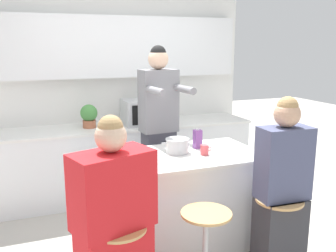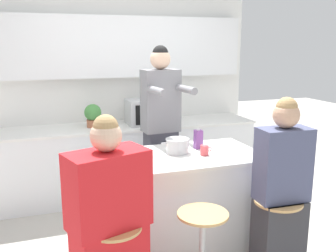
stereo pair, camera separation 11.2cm
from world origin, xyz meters
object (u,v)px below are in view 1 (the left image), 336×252
Objects in this scene: coffee_cup_near at (205,150)px; potted_plant at (89,115)px; person_cooking at (159,134)px; juice_carton at (198,139)px; person_wrapped_blanket at (114,227)px; person_seated_near at (281,196)px; cooking_pot at (177,146)px; kitchen_island at (171,203)px; microwave at (144,112)px; bar_stool_rightmost at (277,235)px; fruit_bowl at (130,159)px; banana_bunch at (139,153)px; bar_stool_center at (205,251)px.

coffee_cup_near is 1.73m from potted_plant.
juice_carton is at bearing -75.54° from person_cooking.
person_seated_near reaches higher than person_wrapped_blanket.
person_wrapped_blanket is 1.09m from cooking_pot.
coffee_cup_near is (0.29, -0.08, 0.49)m from kitchen_island.
person_cooking is 3.54× the size of microwave.
cooking_pot reaches higher than bar_stool_rightmost.
fruit_bowl is 1.56m from potted_plant.
kitchen_island is 5.34× the size of cooking_pot.
person_wrapped_blanket reaches higher than potted_plant.
juice_carton is at bearing -59.63° from potted_plant.
cooking_pot is 0.25m from coffee_cup_near.
person_seated_near is at bearing -56.64° from coffee_cup_near.
coffee_cup_near is 0.23m from juice_carton.
coffee_cup_near is (0.15, -0.77, 0.01)m from person_cooking.
banana_bunch is (-0.26, 0.10, 0.47)m from kitchen_island.
bar_stool_center is at bearing -96.39° from cooking_pot.
person_cooking reaches higher than coffee_cup_near.
fruit_bowl is (-1.06, 0.59, 0.26)m from person_seated_near.
person_wrapped_blanket reaches higher than microwave.
potted_plant is at bearing 66.64° from person_wrapped_blanket.
microwave is (-0.46, 2.10, 0.36)m from person_seated_near.
coffee_cup_near is 0.56× the size of juice_carton.
person_seated_near reaches higher than potted_plant.
microwave is at bearing 92.81° from coffee_cup_near.
coffee_cup_near is 0.20× the size of microwave.
person_seated_near is at bearing -39.50° from banana_bunch.
bar_stool_center is 2.22× the size of cooking_pot.
person_cooking is 0.93m from fruit_bowl.
bar_stool_center is at bearing -99.97° from person_cooking.
juice_carton reaches higher than banana_bunch.
cooking_pot is 1.52m from potted_plant.
potted_plant is (-0.75, 1.56, 0.09)m from coffee_cup_near.
person_wrapped_blanket is 6.68× the size of fruit_bowl.
person_cooking is at bearing 108.90° from juice_carton.
banana_bunch is (0.13, 0.18, -0.01)m from fruit_bowl.
juice_carton reaches higher than fruit_bowl.
person_cooking is 0.78m from coffee_cup_near.
bar_stool_center is 0.74m from person_wrapped_blanket.
cooking_pot is at bearing -161.69° from juice_carton.
cooking_pot is (-0.05, -0.62, 0.03)m from person_cooking.
banana_bunch reaches higher than kitchen_island.
coffee_cup_near is at bearing 120.74° from bar_stool_rightmost.
fruit_bowl reaches higher than kitchen_island.
person_seated_near is (1.34, 0.00, 0.01)m from person_wrapped_blanket.
person_cooking reaches higher than juice_carton.
potted_plant is (-0.67, 0.04, -0.00)m from microwave.
cooking_pot reaches higher than bar_stool_center.
kitchen_island is at bearing -155.95° from juice_carton.
bar_stool_center is 6.30× the size of coffee_cup_near.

